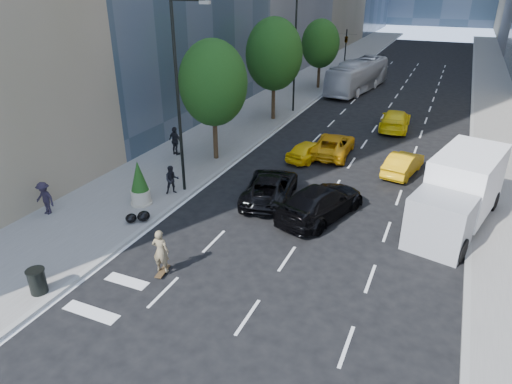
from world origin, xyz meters
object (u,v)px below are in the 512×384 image
at_px(trash_can, 37,282).
at_px(black_sedan_lincoln, 270,187).
at_px(black_sedan_mercedes, 321,202).
at_px(planter_shrub, 139,184).
at_px(skateboarder, 161,254).
at_px(box_truck, 459,192).
at_px(city_bus, 358,76).

bearing_deg(trash_can, black_sedan_lincoln, 66.44).
xyz_separation_m(black_sedan_lincoln, black_sedan_mercedes, (3.00, -0.80, 0.08)).
relative_size(trash_can, planter_shrub, 0.40).
distance_m(skateboarder, box_truck, 13.83).
height_order(black_sedan_lincoln, black_sedan_mercedes, black_sedan_mercedes).
relative_size(skateboarder, black_sedan_lincoln, 0.35).
distance_m(city_bus, box_truck, 28.64).
distance_m(black_sedan_mercedes, planter_shrub, 9.18).
bearing_deg(box_truck, skateboarder, -125.45).
height_order(trash_can, planter_shrub, planter_shrub).
bearing_deg(planter_shrub, black_sedan_lincoln, 30.72).
xyz_separation_m(skateboarder, black_sedan_lincoln, (1.40, 8.00, -0.20)).
height_order(skateboarder, city_bus, city_bus).
distance_m(black_sedan_lincoln, black_sedan_mercedes, 3.11).
bearing_deg(city_bus, planter_shrub, -89.18).
bearing_deg(planter_shrub, city_bus, 81.98).
distance_m(black_sedan_lincoln, city_bus, 27.69).
xyz_separation_m(skateboarder, city_bus, (0.00, 35.65, 0.64)).
distance_m(skateboarder, city_bus, 35.65).
height_order(black_sedan_mercedes, planter_shrub, planter_shrub).
bearing_deg(black_sedan_lincoln, black_sedan_mercedes, 154.05).
bearing_deg(planter_shrub, skateboarder, -46.20).
height_order(black_sedan_lincoln, trash_can, black_sedan_lincoln).
bearing_deg(black_sedan_mercedes, trash_can, 69.60).
xyz_separation_m(black_sedan_lincoln, box_truck, (9.08, 0.99, 0.99)).
height_order(skateboarder, box_truck, box_truck).
bearing_deg(skateboarder, box_truck, -148.58).
height_order(city_bus, planter_shrub, city_bus).
height_order(black_sedan_lincoln, city_bus, city_bus).
xyz_separation_m(black_sedan_mercedes, planter_shrub, (-8.78, -2.63, 0.47)).
bearing_deg(trash_can, black_sedan_mercedes, 52.58).
bearing_deg(black_sedan_lincoln, trash_can, 55.48).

